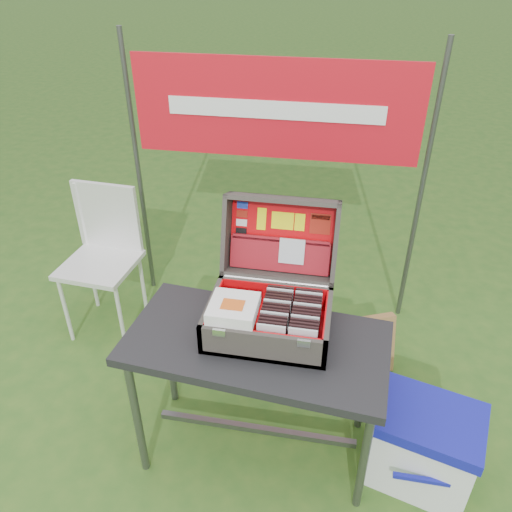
% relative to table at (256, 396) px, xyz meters
% --- Properties ---
extents(ground, '(80.00, 80.00, 0.00)m').
position_rel_table_xyz_m(ground, '(-0.12, 0.08, -0.34)').
color(ground, '#2C561C').
rests_on(ground, ground).
extents(table, '(1.13, 0.64, 0.68)m').
position_rel_table_xyz_m(table, '(0.00, 0.00, 0.00)').
color(table, black).
rests_on(table, ground).
extents(table_top, '(1.13, 0.64, 0.04)m').
position_rel_table_xyz_m(table_top, '(0.00, 0.00, 0.32)').
color(table_top, black).
rests_on(table_top, ground).
extents(table_leg_fl, '(0.04, 0.04, 0.64)m').
position_rel_table_xyz_m(table_leg_fl, '(-0.48, -0.21, -0.02)').
color(table_leg_fl, '#59595B').
rests_on(table_leg_fl, ground).
extents(table_leg_fr, '(0.04, 0.04, 0.64)m').
position_rel_table_xyz_m(table_leg_fr, '(0.48, -0.21, -0.02)').
color(table_leg_fr, '#59595B').
rests_on(table_leg_fr, ground).
extents(table_leg_bl, '(0.04, 0.04, 0.64)m').
position_rel_table_xyz_m(table_leg_bl, '(-0.48, 0.21, -0.02)').
color(table_leg_bl, '#59595B').
rests_on(table_leg_bl, ground).
extents(table_leg_br, '(0.04, 0.04, 0.64)m').
position_rel_table_xyz_m(table_leg_br, '(0.48, 0.21, -0.02)').
color(table_leg_br, '#59595B').
rests_on(table_leg_br, ground).
extents(table_brace, '(0.94, 0.03, 0.03)m').
position_rel_table_xyz_m(table_brace, '(-0.00, 0.00, -0.22)').
color(table_brace, '#59595B').
rests_on(table_brace, ground).
extents(suitcase, '(0.51, 0.52, 0.46)m').
position_rel_table_xyz_m(suitcase, '(0.04, 0.12, 0.57)').
color(suitcase, '#524B44').
rests_on(suitcase, table).
extents(suitcase_base_bottom, '(0.51, 0.36, 0.02)m').
position_rel_table_xyz_m(suitcase_base_bottom, '(0.04, 0.06, 0.35)').
color(suitcase_base_bottom, '#524B44').
rests_on(suitcase_base_bottom, table_top).
extents(suitcase_base_wall_front, '(0.51, 0.02, 0.14)m').
position_rel_table_xyz_m(suitcase_base_wall_front, '(0.04, -0.12, 0.41)').
color(suitcase_base_wall_front, '#524B44').
rests_on(suitcase_base_wall_front, table_top).
extents(suitcase_base_wall_back, '(0.51, 0.02, 0.14)m').
position_rel_table_xyz_m(suitcase_base_wall_back, '(0.04, 0.23, 0.41)').
color(suitcase_base_wall_back, '#524B44').
rests_on(suitcase_base_wall_back, table_top).
extents(suitcase_base_wall_left, '(0.02, 0.36, 0.14)m').
position_rel_table_xyz_m(suitcase_base_wall_left, '(-0.20, 0.06, 0.41)').
color(suitcase_base_wall_left, '#524B44').
rests_on(suitcase_base_wall_left, table_top).
extents(suitcase_base_wall_right, '(0.02, 0.36, 0.14)m').
position_rel_table_xyz_m(suitcase_base_wall_right, '(0.29, 0.06, 0.41)').
color(suitcase_base_wall_right, '#524B44').
rests_on(suitcase_base_wall_right, table_top).
extents(suitcase_liner_floor, '(0.47, 0.32, 0.01)m').
position_rel_table_xyz_m(suitcase_liner_floor, '(0.04, 0.06, 0.36)').
color(suitcase_liner_floor, '#E30007').
rests_on(suitcase_liner_floor, suitcase_base_bottom).
extents(suitcase_latch_left, '(0.05, 0.01, 0.03)m').
position_rel_table_xyz_m(suitcase_latch_left, '(-0.12, -0.13, 0.47)').
color(suitcase_latch_left, silver).
rests_on(suitcase_latch_left, suitcase_base_wall_front).
extents(suitcase_latch_right, '(0.05, 0.01, 0.03)m').
position_rel_table_xyz_m(suitcase_latch_right, '(0.20, -0.13, 0.47)').
color(suitcase_latch_right, silver).
rests_on(suitcase_latch_right, suitcase_base_wall_front).
extents(suitcase_hinge, '(0.46, 0.02, 0.02)m').
position_rel_table_xyz_m(suitcase_hinge, '(0.04, 0.24, 0.48)').
color(suitcase_hinge, silver).
rests_on(suitcase_hinge, suitcase_base_wall_back).
extents(suitcase_lid_back, '(0.51, 0.13, 0.35)m').
position_rel_table_xyz_m(suitcase_lid_back, '(0.04, 0.41, 0.61)').
color(suitcase_lid_back, '#524B44').
rests_on(suitcase_lid_back, suitcase_base_wall_back).
extents(suitcase_lid_rim_far, '(0.51, 0.14, 0.06)m').
position_rel_table_xyz_m(suitcase_lid_rim_far, '(0.04, 0.41, 0.79)').
color(suitcase_lid_rim_far, '#524B44').
rests_on(suitcase_lid_rim_far, suitcase_lid_back).
extents(suitcase_lid_rim_near, '(0.51, 0.14, 0.06)m').
position_rel_table_xyz_m(suitcase_lid_rim_near, '(0.04, 0.30, 0.46)').
color(suitcase_lid_rim_near, '#524B44').
rests_on(suitcase_lid_rim_near, suitcase_lid_back).
extents(suitcase_lid_rim_left, '(0.02, 0.24, 0.39)m').
position_rel_table_xyz_m(suitcase_lid_rim_left, '(-0.20, 0.36, 0.63)').
color(suitcase_lid_rim_left, '#524B44').
rests_on(suitcase_lid_rim_left, suitcase_lid_back).
extents(suitcase_lid_rim_right, '(0.02, 0.24, 0.39)m').
position_rel_table_xyz_m(suitcase_lid_rim_right, '(0.29, 0.36, 0.63)').
color(suitcase_lid_rim_right, '#524B44').
rests_on(suitcase_lid_rim_right, suitcase_lid_back).
extents(suitcase_lid_liner, '(0.46, 0.11, 0.30)m').
position_rel_table_xyz_m(suitcase_lid_liner, '(0.04, 0.40, 0.61)').
color(suitcase_lid_liner, '#E30007').
rests_on(suitcase_lid_liner, suitcase_lid_back).
extents(suitcase_liner_wall_front, '(0.47, 0.01, 0.12)m').
position_rel_table_xyz_m(suitcase_liner_wall_front, '(0.04, -0.10, 0.42)').
color(suitcase_liner_wall_front, '#E30007').
rests_on(suitcase_liner_wall_front, suitcase_base_bottom).
extents(suitcase_liner_wall_back, '(0.47, 0.01, 0.12)m').
position_rel_table_xyz_m(suitcase_liner_wall_back, '(0.04, 0.21, 0.42)').
color(suitcase_liner_wall_back, '#E30007').
rests_on(suitcase_liner_wall_back, suitcase_base_bottom).
extents(suitcase_liner_wall_left, '(0.01, 0.32, 0.12)m').
position_rel_table_xyz_m(suitcase_liner_wall_left, '(-0.19, 0.06, 0.42)').
color(suitcase_liner_wall_left, '#E30007').
rests_on(suitcase_liner_wall_left, suitcase_base_bottom).
extents(suitcase_liner_wall_right, '(0.01, 0.32, 0.12)m').
position_rel_table_xyz_m(suitcase_liner_wall_right, '(0.27, 0.06, 0.42)').
color(suitcase_liner_wall_right, '#E30007').
rests_on(suitcase_liner_wall_right, suitcase_base_bottom).
extents(suitcase_lid_pocket, '(0.45, 0.08, 0.15)m').
position_rel_table_xyz_m(suitcase_lid_pocket, '(0.04, 0.36, 0.54)').
color(suitcase_lid_pocket, maroon).
rests_on(suitcase_lid_pocket, suitcase_lid_liner).
extents(suitcase_pocket_edge, '(0.44, 0.03, 0.03)m').
position_rel_table_xyz_m(suitcase_pocket_edge, '(0.04, 0.37, 0.61)').
color(suitcase_pocket_edge, maroon).
rests_on(suitcase_pocket_edge, suitcase_lid_pocket).
extents(suitcase_pocket_cd, '(0.11, 0.05, 0.11)m').
position_rel_table_xyz_m(suitcase_pocket_cd, '(0.10, 0.35, 0.57)').
color(suitcase_pocket_cd, silver).
rests_on(suitcase_pocket_cd, suitcase_lid_pocket).
extents(lid_sticker_cc_a, '(0.05, 0.01, 0.03)m').
position_rel_table_xyz_m(lid_sticker_cc_a, '(-0.14, 0.44, 0.73)').
color(lid_sticker_cc_a, '#1933B2').
rests_on(lid_sticker_cc_a, suitcase_lid_liner).
extents(lid_sticker_cc_b, '(0.05, 0.01, 0.03)m').
position_rel_table_xyz_m(lid_sticker_cc_b, '(-0.14, 0.42, 0.70)').
color(lid_sticker_cc_b, '#9D1B0E').
rests_on(lid_sticker_cc_b, suitcase_lid_liner).
extents(lid_sticker_cc_c, '(0.05, 0.01, 0.03)m').
position_rel_table_xyz_m(lid_sticker_cc_c, '(-0.14, 0.41, 0.66)').
color(lid_sticker_cc_c, white).
rests_on(lid_sticker_cc_c, suitcase_lid_liner).
extents(lid_sticker_cc_d, '(0.05, 0.01, 0.03)m').
position_rel_table_xyz_m(lid_sticker_cc_d, '(-0.14, 0.40, 0.62)').
color(lid_sticker_cc_d, black).
rests_on(lid_sticker_cc_d, suitcase_lid_liner).
extents(lid_card_neon_tall, '(0.04, 0.03, 0.10)m').
position_rel_table_xyz_m(lid_card_neon_tall, '(-0.05, 0.42, 0.68)').
color(lid_card_neon_tall, '#F4EE0B').
rests_on(lid_card_neon_tall, suitcase_lid_liner).
extents(lid_card_neon_main, '(0.10, 0.03, 0.07)m').
position_rel_table_xyz_m(lid_card_neon_main, '(0.04, 0.42, 0.68)').
color(lid_card_neon_main, '#F4EE0B').
rests_on(lid_card_neon_main, suitcase_lid_liner).
extents(lid_card_neon_small, '(0.05, 0.03, 0.07)m').
position_rel_table_xyz_m(lid_card_neon_small, '(0.12, 0.42, 0.68)').
color(lid_card_neon_small, '#F4EE0B').
rests_on(lid_card_neon_small, suitcase_lid_liner).
extents(lid_sticker_band, '(0.09, 0.03, 0.09)m').
position_rel_table_xyz_m(lid_sticker_band, '(0.21, 0.42, 0.68)').
color(lid_sticker_band, '#9D1B0E').
rests_on(lid_sticker_band, suitcase_lid_liner).
extents(lid_sticker_band_bar, '(0.08, 0.01, 0.02)m').
position_rel_table_xyz_m(lid_sticker_band_bar, '(0.21, 0.43, 0.71)').
color(lid_sticker_band_bar, black).
rests_on(lid_sticker_band_bar, suitcase_lid_liner).
extents(cd_left_0, '(0.11, 0.01, 0.13)m').
position_rel_table_xyz_m(cd_left_0, '(0.07, -0.08, 0.43)').
color(cd_left_0, silver).
rests_on(cd_left_0, suitcase_liner_floor).
extents(cd_left_1, '(0.11, 0.01, 0.13)m').
position_rel_table_xyz_m(cd_left_1, '(0.07, -0.06, 0.43)').
color(cd_left_1, black).
rests_on(cd_left_1, suitcase_liner_floor).
extents(cd_left_2, '(0.11, 0.01, 0.13)m').
position_rel_table_xyz_m(cd_left_2, '(0.07, -0.04, 0.43)').
color(cd_left_2, black).
rests_on(cd_left_2, suitcase_liner_floor).
extents(cd_left_3, '(0.11, 0.01, 0.13)m').
position_rel_table_xyz_m(cd_left_3, '(0.07, -0.02, 0.43)').
color(cd_left_3, black).
rests_on(cd_left_3, suitcase_liner_floor).
extents(cd_left_4, '(0.11, 0.01, 0.13)m').
position_rel_table_xyz_m(cd_left_4, '(0.07, -0.00, 0.43)').
color(cd_left_4, silver).
rests_on(cd_left_4, suitcase_liner_floor).
extents(cd_left_5, '(0.11, 0.01, 0.13)m').
position_rel_table_xyz_m(cd_left_5, '(0.07, 0.02, 0.43)').
color(cd_left_5, black).
rests_on(cd_left_5, suitcase_liner_floor).
extents(cd_left_6, '(0.11, 0.01, 0.13)m').
position_rel_table_xyz_m(cd_left_6, '(0.07, 0.04, 0.43)').
color(cd_left_6, black).
rests_on(cd_left_6, suitcase_liner_floor).
extents(cd_left_7, '(0.11, 0.01, 0.13)m').
position_rel_table_xyz_m(cd_left_7, '(0.07, 0.06, 0.43)').
color(cd_left_7, black).
rests_on(cd_left_7, suitcase_liner_floor).
extents(cd_left_8, '(0.11, 0.01, 0.13)m').
position_rel_table_xyz_m(cd_left_8, '(0.07, 0.08, 0.43)').
color(cd_left_8, silver).
rests_on(cd_left_8, suitcase_liner_floor).
extents(cd_left_9, '(0.11, 0.01, 0.13)m').
position_rel_table_xyz_m(cd_left_9, '(0.07, 0.10, 0.43)').
color(cd_left_9, black).
rests_on(cd_left_9, suitcase_liner_floor).
extents(cd_left_10, '(0.11, 0.01, 0.13)m').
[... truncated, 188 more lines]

